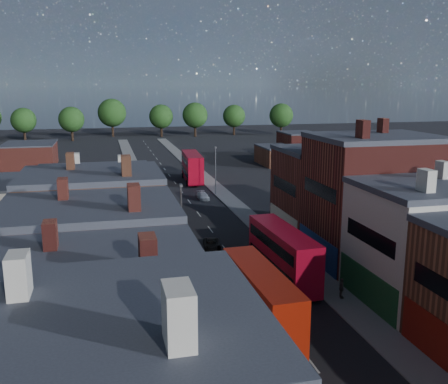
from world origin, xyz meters
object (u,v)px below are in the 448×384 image
bus_0 (261,300)px  ped_3 (342,288)px  car_2 (212,244)px  bus_2 (192,167)px  bus_1 (283,253)px  ped_1 (196,340)px  car_3 (203,196)px

bus_0 → ped_3: bearing=23.2°
car_2 → ped_3: (7.99, -15.89, 0.46)m
bus_0 → bus_2: (5.51, 59.80, 0.26)m
bus_0 → bus_2: size_ratio=0.91×
bus_1 → car_2: (-4.50, 10.71, -2.17)m
ped_1 → ped_3: 15.05m
car_3 → bus_0: bearing=-97.5°
bus_1 → car_3: bus_1 is taller
car_3 → ped_1: bearing=-103.6°
bus_0 → car_2: (0.65, 19.97, -2.11)m
bus_0 → car_2: bus_0 is taller
bus_1 → bus_0: bearing=-121.8°
bus_2 → ped_1: 62.54m
bus_1 → ped_1: size_ratio=6.57×
bus_1 → car_3: size_ratio=3.06×
bus_1 → bus_2: bearing=86.9°
car_2 → bus_1: bearing=-59.6°
bus_2 → car_3: bus_2 is taller
bus_0 → ped_3: bus_0 is taller
car_2 → ped_1: size_ratio=2.20×
bus_2 → ped_1: size_ratio=7.10×
bus_0 → ped_1: bus_0 is taller
bus_2 → car_2: 40.20m
bus_2 → ped_1: (-10.73, -61.59, -1.91)m
car_2 → car_3: car_3 is taller
car_2 → ped_1: bearing=-97.5°
bus_0 → bus_2: bearing=82.7°
ped_1 → car_3: bearing=-120.1°
bus_0 → car_3: bus_0 is taller
bus_0 → bus_2: bus_2 is taller
bus_0 → ped_3: 9.70m
bus_2 → bus_1: bearing=-86.8°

